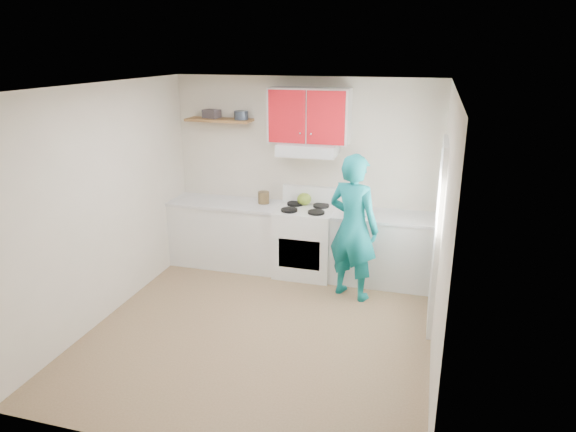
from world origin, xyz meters
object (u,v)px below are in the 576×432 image
(kettle, at_px, (304,199))
(person, at_px, (353,227))
(stove, at_px, (305,242))
(tin, at_px, (241,115))
(crock, at_px, (264,198))

(kettle, xyz_separation_m, person, (0.77, -0.67, -0.10))
(person, bearing_deg, kettle, -18.67)
(kettle, relative_size, person, 0.11)
(stove, distance_m, person, 0.97)
(tin, bearing_deg, crock, -11.71)
(stove, relative_size, person, 0.51)
(stove, distance_m, crock, 0.82)
(stove, xyz_separation_m, kettle, (-0.06, 0.17, 0.54))
(crock, height_order, person, person)
(stove, bearing_deg, crock, 170.96)
(crock, bearing_deg, stove, -9.04)
(tin, bearing_deg, kettle, 0.74)
(kettle, distance_m, person, 1.03)
(stove, height_order, crock, crock)
(kettle, xyz_separation_m, crock, (-0.55, -0.08, -0.01))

